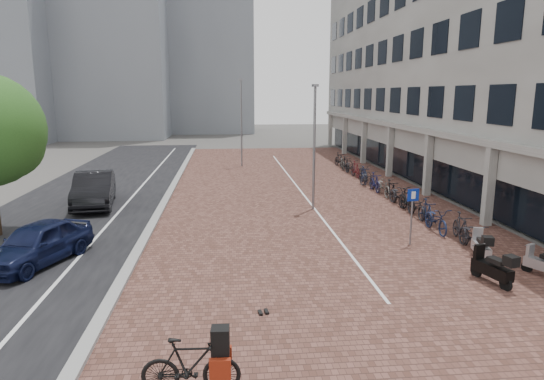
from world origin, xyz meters
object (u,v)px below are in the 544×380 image
(parking_sign, at_px, (412,209))
(car_navy, at_px, (37,243))
(car_dark, at_px, (94,189))
(hero_bike, at_px, (191,365))
(scooter_mid, at_px, (492,267))
(scooter_front, at_px, (481,246))

(parking_sign, bearing_deg, car_navy, 173.38)
(parking_sign, bearing_deg, car_dark, 140.59)
(hero_bike, relative_size, scooter_mid, 1.20)
(car_navy, height_order, car_dark, car_dark)
(car_dark, xyz_separation_m, scooter_mid, (14.07, -11.20, -0.29))
(hero_bike, xyz_separation_m, scooter_mid, (8.34, 4.33, -0.04))
(car_navy, distance_m, scooter_front, 14.50)
(car_dark, height_order, hero_bike, car_dark)
(car_navy, distance_m, parking_sign, 12.80)
(car_dark, bearing_deg, hero_bike, -79.07)
(hero_bike, distance_m, scooter_front, 10.96)
(car_navy, xyz_separation_m, car_dark, (-0.32, 8.17, 0.13))
(car_navy, height_order, parking_sign, parking_sign)
(car_navy, relative_size, scooter_front, 2.73)
(hero_bike, distance_m, scooter_mid, 9.39)
(car_navy, relative_size, car_dark, 0.81)
(parking_sign, bearing_deg, hero_bike, -142.10)
(parking_sign, bearing_deg, scooter_mid, -84.64)
(car_navy, relative_size, parking_sign, 1.94)
(car_dark, bearing_deg, car_navy, -97.04)
(hero_bike, bearing_deg, scooter_mid, -59.54)
(scooter_mid, bearing_deg, parking_sign, 89.94)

